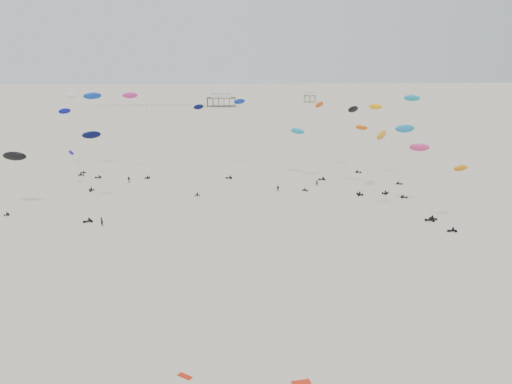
{
  "coord_description": "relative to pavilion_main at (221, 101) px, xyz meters",
  "views": [
    {
      "loc": [
        -6.21,
        -17.92,
        36.19
      ],
      "look_at": [
        0.0,
        88.0,
        7.0
      ],
      "focal_mm": 35.0,
      "sensor_mm": 36.0,
      "label": 1
    }
  ],
  "objects": [
    {
      "name": "rig_7",
      "position": [
        45.17,
        -239.13,
        12.04
      ],
      "size": [
        9.65,
        10.33,
        24.48
      ],
      "rotation": [
        0.0,
        0.0,
        4.41
      ],
      "color": "black",
      "rests_on": "ground"
    },
    {
      "name": "rig_16",
      "position": [
        -24.41,
        -213.75,
        15.34
      ],
      "size": [
        8.47,
        9.52,
        25.64
      ],
      "rotation": [
        0.0,
        0.0,
        5.77
      ],
      "color": "black",
      "rests_on": "ground"
    },
    {
      "name": "grounded_kite_b",
      "position": [
        -1.56,
        -317.18,
        -4.22
      ],
      "size": [
        1.87,
        1.62,
        0.07
      ],
      "primitive_type": "cube",
      "rotation": [
        0.0,
        0.0,
        -0.62
      ],
      "color": "#B31F0B",
      "rests_on": "ground"
    },
    {
      "name": "rig_8",
      "position": [
        44.6,
        -237.05,
        9.15
      ],
      "size": [
        10.48,
        9.68,
        17.28
      ],
      "rotation": [
        0.0,
        0.0,
        0.36
      ],
      "color": "black",
      "rests_on": "ground"
    },
    {
      "name": "pavilion_main",
      "position": [
        0.0,
        0.0,
        0.0
      ],
      "size": [
        21.0,
        13.0,
        9.8
      ],
      "color": "brown",
      "rests_on": "ground"
    },
    {
      "name": "rig_15",
      "position": [
        -47.32,
        -247.53,
        7.66
      ],
      "size": [
        6.13,
        9.12,
        14.57
      ],
      "rotation": [
        0.0,
        0.0,
        0.12
      ],
      "color": "black",
      "rests_on": "ground"
    },
    {
      "name": "rig_14",
      "position": [
        44.3,
        -210.77,
        12.43
      ],
      "size": [
        5.19,
        8.71,
        20.79
      ],
      "rotation": [
        0.0,
        0.0,
        4.58
      ],
      "color": "black",
      "rests_on": "ground"
    },
    {
      "name": "grounded_kite_a",
      "position": [
        11.82,
        -319.14,
        -4.22
      ],
      "size": [
        2.32,
        1.25,
        0.08
      ],
      "primitive_type": "cube",
      "rotation": [
        0.0,
        0.0,
        0.17
      ],
      "color": "red",
      "rests_on": "ground"
    },
    {
      "name": "spectator_0",
      "position": [
        -23.94,
        -262.47,
        -4.22
      ],
      "size": [
        1.01,
        0.96,
        2.3
      ],
      "primitive_type": "imported",
      "rotation": [
        0.0,
        0.0,
        2.5
      ],
      "color": "black",
      "rests_on": "ground"
    },
    {
      "name": "rig_12",
      "position": [
        -28.8,
        -248.7,
        9.1
      ],
      "size": [
        5.29,
        17.78,
        21.75
      ],
      "rotation": [
        0.0,
        0.0,
        2.1
      ],
      "color": "black",
      "rests_on": "ground"
    },
    {
      "name": "rig_13",
      "position": [
        -38.19,
        -206.71,
        16.82
      ],
      "size": [
        7.13,
        15.7,
        26.23
      ],
      "rotation": [
        0.0,
        0.0,
        1.62
      ],
      "color": "black",
      "rests_on": "ground"
    },
    {
      "name": "rig_1",
      "position": [
        -3.86,
        -237.73,
        9.4
      ],
      "size": [
        3.33,
        5.31,
        23.98
      ],
      "rotation": [
        0.0,
        0.0,
        6.42
      ],
      "color": "black",
      "rests_on": "ground"
    },
    {
      "name": "rig_6",
      "position": [
        29.37,
        -227.97,
        15.37
      ],
      "size": [
        8.07,
        13.19,
        24.49
      ],
      "rotation": [
        0.0,
        0.0,
        3.86
      ],
      "color": "black",
      "rests_on": "ground"
    },
    {
      "name": "pier_fence",
      "position": [
        -52.0,
        -0.0,
        -3.45
      ],
      "size": [
        80.2,
        0.2,
        1.5
      ],
      "color": "black",
      "rests_on": "ground"
    },
    {
      "name": "rig_10",
      "position": [
        45.25,
        -260.06,
        10.47
      ],
      "size": [
        9.05,
        6.7,
        21.4
      ],
      "rotation": [
        0.0,
        0.0,
        1.49
      ],
      "color": "black",
      "rests_on": "ground"
    },
    {
      "name": "spectator_2",
      "position": [
        -25.19,
        -224.0,
        -4.22
      ],
      "size": [
        1.45,
        1.03,
        2.22
      ],
      "primitive_type": "imported",
      "rotation": [
        0.0,
        0.0,
        6.02
      ],
      "color": "black",
      "rests_on": "ground"
    },
    {
      "name": "rig_5",
      "position": [
        43.14,
        -235.56,
        6.14
      ],
      "size": [
        8.4,
        11.52,
        18.46
      ],
      "rotation": [
        0.0,
        0.0,
        5.32
      ],
      "color": "black",
      "rests_on": "ground"
    },
    {
      "name": "rig_9",
      "position": [
        7.04,
        -210.81,
        12.56
      ],
      "size": [
        6.96,
        15.98,
        24.61
      ],
      "rotation": [
        0.0,
        0.0,
        1.58
      ],
      "color": "black",
      "rests_on": "ground"
    },
    {
      "name": "spectator_1",
      "position": [
        17.61,
        -236.07,
        -4.22
      ],
      "size": [
        1.09,
        0.81,
        1.98
      ],
      "primitive_type": "imported",
      "rotation": [
        0.0,
        0.0,
        6.01
      ],
      "color": "black",
      "rests_on": "ground"
    },
    {
      "name": "rig_4",
      "position": [
        56.32,
        -226.79,
        16.0
      ],
      "size": [
        7.01,
        7.43,
        25.48
      ],
      "rotation": [
        0.0,
        0.0,
        4.15
      ],
      "color": "black",
      "rests_on": "ground"
    },
    {
      "name": "pavilion_small",
      "position": [
        70.0,
        30.0,
        -0.74
      ],
      "size": [
        9.0,
        7.0,
        8.0
      ],
      "color": "brown",
      "rests_on": "ground"
    },
    {
      "name": "ground_plane",
      "position": [
        10.0,
        -150.0,
        -4.22
      ],
      "size": [
        900.0,
        900.0,
        0.0
      ],
      "primitive_type": "plane",
      "color": "beige"
    },
    {
      "name": "rig_0",
      "position": [
        50.41,
        -252.86,
        8.09
      ],
      "size": [
        5.05,
        14.0,
        17.37
      ],
      "rotation": [
        0.0,
        0.0,
        3.76
      ],
      "color": "black",
      "rests_on": "ground"
    },
    {
      "name": "rig_3",
      "position": [
        -37.19,
        -229.76,
        1.2
      ],
      "size": [
        8.55,
        8.92,
        12.0
      ],
      "rotation": [
        0.0,
        0.0,
        3.08
      ],
      "color": "black",
      "rests_on": "ground"
    },
    {
      "name": "rig_11",
      "position": [
        -42.93,
        -211.87,
        12.03
      ],
      "size": [
        4.91,
        5.78,
        25.16
      ],
      "rotation": [
        0.0,
        0.0,
        4.29
      ],
      "color": "black",
      "rests_on": "ground"
    },
    {
      "name": "rig_17",
      "position": [
        -47.7,
        -203.07,
        11.59
      ],
      "size": [
        9.88,
        12.36,
        20.91
      ],
      "rotation": [
        0.0,
        0.0,
        1.32
      ],
      "color": "black",
      "rests_on": "ground"
    },
    {
      "name": "rig_18",
      "position": [
        26.62,
        -219.08,
        6.99
      ],
      "size": [
        10.49,
        9.55,
        15.95
      ],
      "rotation": [
        0.0,
        0.0,
        1.6
      ],
      "color": "black",
      "rests_on": "ground"
    },
    {
      "name": "spectator_3",
      "position": [
        29.32,
        -230.83,
        -4.22
      ],
      "size": [
        0.78,
        0.56,
        2.04
      ],
      "primitive_type": "imported",
      "rotation": [
        0.0,
        0.0,
        3.07
      ],
      "color": "black",
      "rests_on": "ground"
    },
    {
      "name": "rig_2",
      "position": [
        53.38,
        -266.76,
        3.88
      ],
      "size": [
        6.53,
        8.41,
        13.62
      ],
      "rotation": [
        0.0,
        0.0,
        1.73
      ],
      "color": "black",
      "rests_on": "ground"
    }
  ]
}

